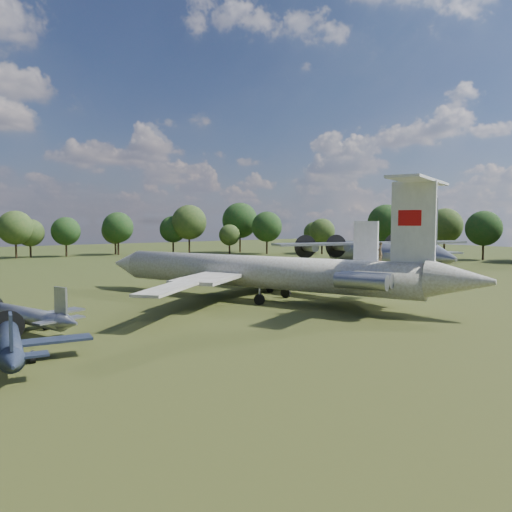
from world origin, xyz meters
TOP-DOWN VIEW (x-y plane):
  - ground at (0.00, 0.00)m, footprint 300.00×300.00m
  - il62_airliner at (5.48, -0.69)m, footprint 56.58×63.46m
  - tu104_jet at (12.20, 4.09)m, footprint 34.96×42.94m
  - an12_transport at (39.76, 10.11)m, footprint 48.01×50.78m
  - small_prop_west at (-23.09, -12.10)m, footprint 12.25×15.29m
  - small_prop_northwest at (-19.91, -2.98)m, footprint 14.05×16.48m
  - person_on_il62 at (10.70, -14.10)m, footprint 0.81×0.66m

SIDE VIEW (x-z plane):
  - ground at x=0.00m, z-range 0.00..0.00m
  - small_prop_west at x=-23.09m, z-range 0.00..2.03m
  - small_prop_northwest at x=-19.91m, z-range 0.00..2.06m
  - tu104_jet at x=12.20m, z-range 0.00..3.87m
  - il62_airliner at x=5.48m, z-range 0.00..5.14m
  - an12_transport at x=39.76m, z-range 0.00..5.43m
  - person_on_il62 at x=10.70m, z-range 5.14..7.06m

